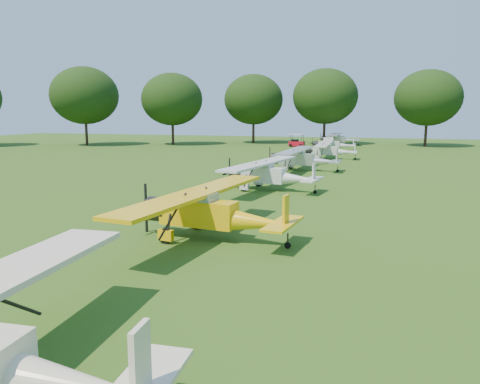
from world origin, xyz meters
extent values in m
plane|color=#285114|center=(0.00, 0.00, 0.00)|extent=(160.00, 160.00, 0.00)
cylinder|color=#311C13|center=(14.28, 56.21, 2.25)|extent=(0.44, 0.44, 4.51)
ellipsoid|color=#16320E|center=(14.28, 56.21, 7.77)|extent=(10.52, 10.52, 8.94)
cylinder|color=#311C13|center=(-2.12, 56.74, 2.37)|extent=(0.44, 0.44, 4.74)
ellipsoid|color=#16320E|center=(-2.12, 56.74, 8.16)|extent=(11.05, 11.05, 9.39)
cylinder|color=#311C13|center=(-14.75, 56.54, 2.24)|extent=(0.44, 0.44, 4.49)
ellipsoid|color=#16320E|center=(-14.75, 56.54, 7.73)|extent=(10.47, 10.47, 8.90)
cylinder|color=#311C13|center=(-26.90, 48.50, 2.22)|extent=(0.44, 0.44, 4.44)
ellipsoid|color=#16320E|center=(-26.90, 48.50, 7.65)|extent=(10.36, 10.36, 8.80)
cylinder|color=#311C13|center=(-40.16, 42.92, 2.39)|extent=(0.44, 0.44, 4.77)
ellipsoid|color=#16320E|center=(-40.16, 42.92, 8.22)|extent=(11.14, 11.14, 9.47)
cube|color=beige|center=(3.79, -19.35, 1.51)|extent=(0.14, 0.60, 1.41)
cube|color=yellow|center=(-0.24, -6.72, 1.14)|extent=(3.56, 1.42, 1.14)
cone|color=yellow|center=(2.66, -7.06, 0.97)|extent=(3.12, 1.32, 0.97)
cube|color=#8CA5B2|center=(-0.35, -6.71, 1.73)|extent=(1.84, 1.19, 0.60)
cylinder|color=black|center=(-2.28, -6.48, 1.14)|extent=(1.10, 1.23, 1.13)
cube|color=black|center=(-2.98, -6.40, 1.14)|extent=(0.08, 0.14, 2.27)
cube|color=yellow|center=(-0.35, -6.71, 2.00)|extent=(2.90, 11.57, 0.15)
cube|color=yellow|center=(3.73, -7.19, 1.51)|extent=(0.18, 0.60, 1.41)
cube|color=yellow|center=(3.63, -7.18, 1.03)|extent=(1.27, 3.12, 0.10)
cylinder|color=black|center=(-1.26, -7.96, 0.32)|extent=(0.66, 0.25, 0.65)
cylinder|color=black|center=(-0.94, -5.28, 0.32)|extent=(0.66, 0.25, 0.65)
cylinder|color=black|center=(3.84, -7.20, 0.13)|extent=(0.27, 0.12, 0.26)
cube|color=silver|center=(-0.71, 6.77, 1.08)|extent=(3.41, 1.48, 1.08)
cone|color=silver|center=(2.04, 6.34, 0.93)|extent=(3.00, 1.37, 0.93)
cube|color=#8CA5B2|center=(-0.82, 6.79, 1.65)|extent=(1.78, 1.19, 0.57)
cylinder|color=black|center=(-2.65, 7.08, 1.08)|extent=(1.08, 1.20, 1.07)
cube|color=black|center=(-3.31, 7.18, 1.08)|extent=(0.08, 0.13, 2.17)
cube|color=silver|center=(-0.82, 6.79, 1.91)|extent=(3.18, 11.03, 0.14)
cube|color=silver|center=(3.05, 6.18, 1.44)|extent=(0.19, 0.58, 1.34)
cube|color=silver|center=(2.95, 6.19, 0.98)|extent=(1.32, 2.99, 0.09)
cylinder|color=black|center=(-1.73, 5.63, 0.31)|extent=(0.64, 0.26, 0.62)
cylinder|color=black|center=(-1.33, 8.17, 0.31)|extent=(0.64, 0.26, 0.62)
cylinder|color=black|center=(3.16, 6.16, 0.12)|extent=(0.26, 0.12, 0.25)
cube|color=silver|center=(-0.32, 18.66, 1.08)|extent=(3.34, 1.13, 1.08)
cone|color=silver|center=(2.46, 18.54, 0.93)|extent=(2.93, 1.06, 0.93)
cube|color=#8CA5B2|center=(-0.42, 18.67, 1.65)|extent=(1.69, 1.02, 0.57)
cylinder|color=black|center=(-2.28, 18.75, 1.08)|extent=(0.98, 1.11, 1.07)
cube|color=black|center=(-2.95, 18.78, 1.08)|extent=(0.07, 0.13, 2.17)
cube|color=silver|center=(-0.42, 18.67, 1.91)|extent=(1.98, 10.99, 0.14)
cube|color=silver|center=(3.49, 18.49, 1.44)|extent=(0.13, 0.57, 1.34)
cube|color=silver|center=(3.39, 18.50, 0.98)|extent=(1.00, 2.92, 0.09)
cylinder|color=black|center=(-1.20, 17.41, 0.31)|extent=(0.63, 0.19, 0.62)
cylinder|color=black|center=(-1.09, 19.99, 0.31)|extent=(0.63, 0.19, 0.62)
cylinder|color=black|center=(3.60, 18.49, 0.12)|extent=(0.25, 0.09, 0.25)
cube|color=silver|center=(0.96, 30.80, 0.99)|extent=(3.04, 0.97, 0.99)
cone|color=silver|center=(3.50, 30.86, 0.85)|extent=(2.66, 0.91, 0.85)
cube|color=#8CA5B2|center=(0.86, 30.79, 1.51)|extent=(1.53, 0.90, 0.52)
cylinder|color=black|center=(-0.83, 30.75, 0.99)|extent=(0.87, 1.00, 0.98)
cube|color=black|center=(-1.45, 30.74, 0.99)|extent=(0.06, 0.11, 1.98)
cube|color=silver|center=(0.86, 30.79, 1.75)|extent=(1.61, 10.03, 0.13)
cube|color=silver|center=(4.45, 30.88, 1.32)|extent=(0.11, 0.52, 1.23)
cube|color=silver|center=(4.35, 30.88, 0.90)|extent=(0.86, 2.66, 0.08)
cylinder|color=black|center=(0.23, 29.60, 0.28)|extent=(0.57, 0.16, 0.57)
cylinder|color=black|center=(0.17, 31.96, 0.28)|extent=(0.57, 0.16, 0.57)
cylinder|color=black|center=(4.54, 30.88, 0.11)|extent=(0.23, 0.08, 0.23)
cube|color=silver|center=(0.28, 42.09, 0.96)|extent=(2.99, 1.14, 0.96)
cone|color=silver|center=(2.73, 42.32, 0.82)|extent=(2.62, 1.06, 0.82)
cube|color=#8CA5B2|center=(0.19, 42.08, 1.46)|extent=(1.53, 0.97, 0.50)
cylinder|color=black|center=(-1.45, 41.93, 0.96)|extent=(0.91, 1.02, 0.95)
cube|color=black|center=(-2.04, 41.87, 0.96)|extent=(0.06, 0.11, 1.92)
cube|color=silver|center=(0.19, 42.08, 1.69)|extent=(2.22, 9.77, 0.13)
cube|color=silver|center=(3.64, 42.41, 1.28)|extent=(0.14, 0.51, 1.19)
cube|color=silver|center=(3.55, 42.40, 0.87)|extent=(1.01, 2.62, 0.08)
cylinder|color=black|center=(-0.34, 40.89, 0.27)|extent=(0.56, 0.20, 0.55)
cylinder|color=black|center=(-0.56, 43.16, 0.27)|extent=(0.56, 0.20, 0.55)
cylinder|color=black|center=(3.73, 42.41, 0.11)|extent=(0.23, 0.09, 0.22)
cube|color=silver|center=(0.05, 54.75, 1.03)|extent=(3.14, 0.95, 1.03)
cone|color=silver|center=(2.69, 54.77, 0.88)|extent=(2.75, 0.90, 0.88)
cube|color=#8CA5B2|center=(-0.05, 54.75, 1.57)|extent=(1.57, 0.91, 0.54)
cylinder|color=black|center=(-1.81, 54.74, 1.03)|extent=(0.89, 1.02, 1.02)
cube|color=black|center=(-2.45, 54.74, 1.03)|extent=(0.06, 0.12, 2.06)
cube|color=silver|center=(-0.05, 54.75, 1.81)|extent=(1.50, 10.39, 0.14)
cube|color=silver|center=(3.67, 54.78, 1.37)|extent=(0.10, 0.54, 1.27)
cube|color=silver|center=(3.57, 54.78, 0.93)|extent=(0.85, 2.75, 0.09)
cylinder|color=black|center=(-0.73, 53.52, 0.29)|extent=(0.59, 0.16, 0.59)
cylinder|color=black|center=(-0.74, 55.97, 0.29)|extent=(0.59, 0.16, 0.59)
cylinder|color=black|center=(3.77, 54.78, 0.12)|extent=(0.24, 0.08, 0.23)
cube|color=red|center=(-5.60, 49.42, 0.49)|extent=(2.51, 1.52, 0.76)
cube|color=black|center=(-5.93, 49.45, 0.93)|extent=(1.09, 1.28, 0.49)
cube|color=silver|center=(-5.60, 49.42, 1.99)|extent=(2.41, 1.62, 0.09)
cylinder|color=black|center=(-6.48, 48.82, 0.24)|extent=(0.49, 0.20, 0.48)
cylinder|color=black|center=(-6.36, 50.17, 0.24)|extent=(0.49, 0.20, 0.48)
cylinder|color=black|center=(-4.85, 48.68, 0.24)|extent=(0.49, 0.20, 0.48)
cylinder|color=black|center=(-4.72, 50.02, 0.24)|extent=(0.49, 0.20, 0.48)
camera|label=1|loc=(7.27, -25.46, 5.51)|focal=35.00mm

